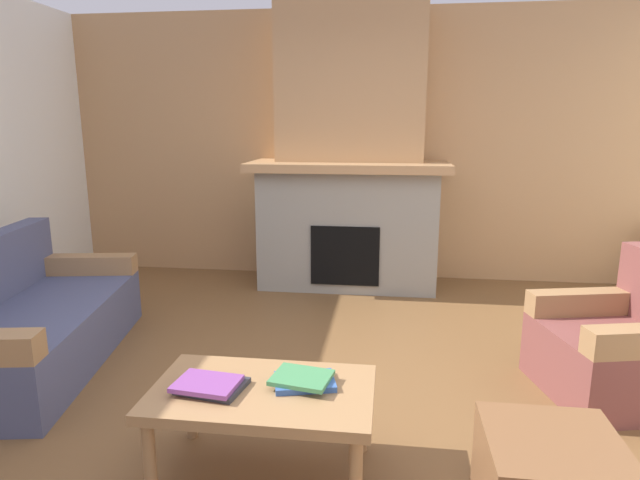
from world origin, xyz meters
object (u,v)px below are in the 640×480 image
object	(u,v)px
coffee_table	(263,399)
armchair	(622,348)
fireplace	(349,168)
couch	(28,324)

from	to	relation	value
coffee_table	armchair	bearing A→B (deg)	27.50
armchair	coffee_table	world-z (taller)	armchair
fireplace	couch	bearing A→B (deg)	-132.56
armchair	couch	bearing A→B (deg)	-178.73
armchair	coffee_table	xyz separation A→B (m)	(-1.93, -1.00, 0.08)
fireplace	couch	world-z (taller)	fireplace
fireplace	coffee_table	size ratio (longest dim) A/B	2.70
fireplace	armchair	world-z (taller)	fireplace
couch	coffee_table	world-z (taller)	couch
couch	armchair	bearing A→B (deg)	1.27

